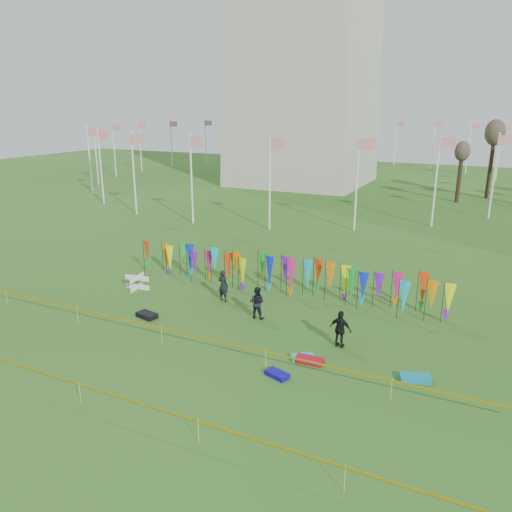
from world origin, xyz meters
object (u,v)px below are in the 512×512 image
at_px(person_left, 223,286).
at_px(kite_bag_teal, 415,378).
at_px(kite_bag_turquoise, 303,357).
at_px(kite_bag_red, 309,360).
at_px(person_mid, 257,302).
at_px(kite_bag_blue, 277,374).
at_px(box_kite, 137,282).
at_px(person_right, 340,329).
at_px(kite_bag_black, 147,315).

xyz_separation_m(person_left, kite_bag_teal, (10.87, -3.97, -0.78)).
height_order(kite_bag_turquoise, kite_bag_teal, kite_bag_teal).
relative_size(person_left, kite_bag_red, 1.53).
bearing_deg(kite_bag_red, person_mid, 141.52).
relative_size(kite_bag_blue, kite_bag_red, 0.82).
distance_m(person_left, kite_bag_red, 8.04).
xyz_separation_m(box_kite, kite_bag_red, (12.06, -3.79, -0.33)).
bearing_deg(person_mid, person_right, 161.35).
bearing_deg(box_kite, person_left, 6.89).
xyz_separation_m(person_right, kite_bag_black, (-9.75, -1.16, -0.73)).
bearing_deg(person_mid, kite_bag_red, 137.63).
height_order(kite_bag_turquoise, kite_bag_red, kite_bag_red).
height_order(person_left, person_mid, person_left).
bearing_deg(kite_bag_teal, box_kite, 168.49).
bearing_deg(person_mid, kite_bag_black, 21.58).
bearing_deg(kite_bag_black, person_right, 6.81).
height_order(person_left, kite_bag_teal, person_left).
bearing_deg(kite_bag_blue, kite_bag_black, 163.84).
relative_size(kite_bag_blue, kite_bag_black, 0.91).
distance_m(person_mid, kite_bag_turquoise, 4.79).
height_order(person_mid, kite_bag_blue, person_mid).
distance_m(person_mid, person_right, 4.87).
bearing_deg(kite_bag_blue, person_left, 134.14).
distance_m(kite_bag_blue, kite_bag_red, 1.80).
bearing_deg(kite_bag_black, kite_bag_teal, -1.28).
bearing_deg(kite_bag_turquoise, kite_bag_black, 175.89).
bearing_deg(box_kite, person_mid, -4.35).
distance_m(box_kite, person_left, 5.46).
distance_m(box_kite, kite_bag_teal, 16.61).
bearing_deg(person_right, person_mid, -7.09).
bearing_deg(kite_bag_teal, person_mid, 161.78).
bearing_deg(box_kite, kite_bag_red, -17.43).
bearing_deg(kite_bag_teal, kite_bag_red, -173.63).
relative_size(person_mid, kite_bag_red, 1.43).
distance_m(box_kite, person_mid, 8.10).
relative_size(box_kite, kite_bag_blue, 0.92).
relative_size(person_mid, kite_bag_black, 1.58).
relative_size(person_left, kite_bag_teal, 1.52).
height_order(person_left, kite_bag_red, person_left).
distance_m(person_right, kite_bag_black, 9.85).
bearing_deg(kite_bag_blue, person_right, 67.45).
height_order(kite_bag_turquoise, kite_bag_blue, kite_bag_blue).
bearing_deg(kite_bag_blue, person_mid, 123.90).
xyz_separation_m(box_kite, person_left, (5.40, 0.65, 0.45)).
bearing_deg(kite_bag_teal, kite_bag_blue, -157.12).
bearing_deg(person_mid, kite_bag_teal, 157.89).
distance_m(person_left, kite_bag_turquoise, 7.66).
distance_m(kite_bag_turquoise, kite_bag_teal, 4.58).
relative_size(kite_bag_turquoise, kite_bag_teal, 0.83).
distance_m(box_kite, kite_bag_red, 12.64).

